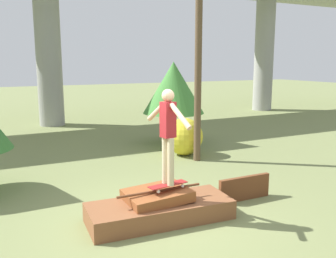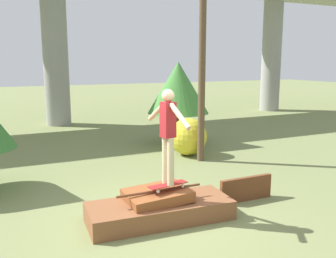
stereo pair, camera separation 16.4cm
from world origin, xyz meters
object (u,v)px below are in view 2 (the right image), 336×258
Objects in this scene: bush_yellow_flowering at (188,137)px; skater at (168,130)px; skateboard at (168,185)px; tree_behind_left at (178,88)px; utility_pole at (203,11)px.

skater is at bearing -122.30° from bush_yellow_flowering.
skateboard is at bearing 14.04° from skater.
skater reaches higher than bush_yellow_flowering.
skateboard is 0.68× the size of bush_yellow_flowering.
tree_behind_left is at bearing 61.98° from skateboard.
skateboard is 0.10× the size of utility_pole.
utility_pole is 3.26m from tree_behind_left.
tree_behind_left is (3.02, 5.67, 1.30)m from skateboard.
skateboard is 5.54m from utility_pole.
skater is (-0.00, -0.00, 1.02)m from skateboard.
tree_behind_left is at bearing 79.93° from utility_pole.
skater is 4.96m from bush_yellow_flowering.
utility_pole is (2.61, 3.35, 3.56)m from skateboard.
skateboard is 0.27× the size of tree_behind_left.
skater is 0.21× the size of utility_pole.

